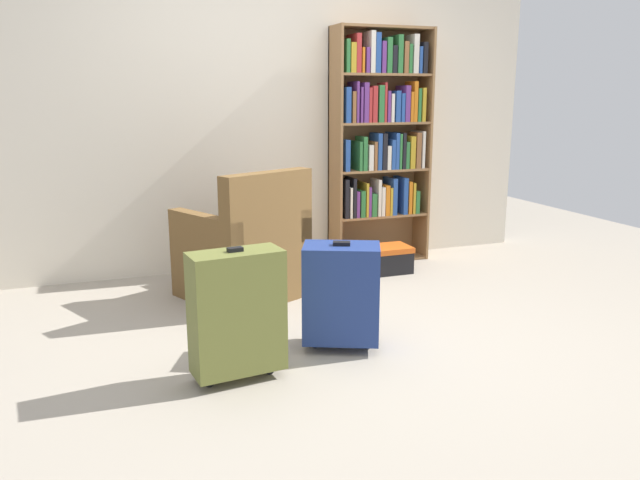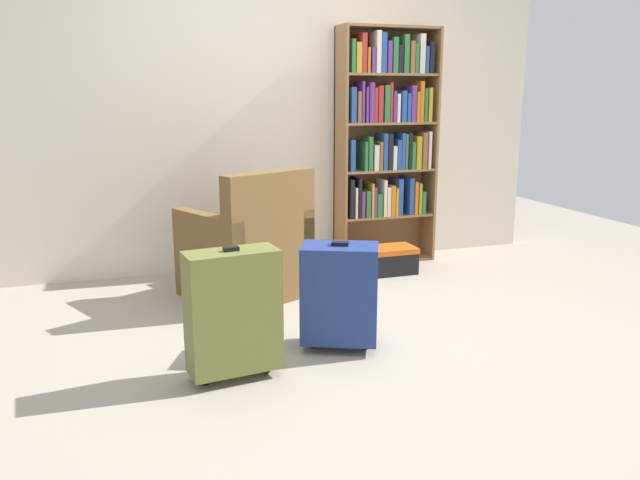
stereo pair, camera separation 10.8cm
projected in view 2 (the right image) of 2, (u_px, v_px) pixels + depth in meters
name	position (u px, v px, depth m)	size (l,w,h in m)	color
ground_plane	(347.00, 337.00, 3.69)	(8.17, 8.17, 0.00)	#9E9384
back_wall	(271.00, 105.00, 5.01)	(4.67, 0.10, 2.60)	beige
bookshelf	(386.00, 135.00, 5.16)	(0.82, 0.28, 1.91)	olive
armchair	(248.00, 252.00, 4.37)	(0.93, 0.93, 0.90)	brown
mug	(332.00, 281.00, 4.63)	(0.12, 0.08, 0.10)	#1E7F4C
storage_box	(389.00, 259.00, 4.99)	(0.40, 0.27, 0.21)	black
suitcase_olive	(233.00, 311.00, 3.08)	(0.47, 0.25, 0.68)	brown
suitcase_navy_blue	(340.00, 293.00, 3.47)	(0.48, 0.40, 0.61)	navy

